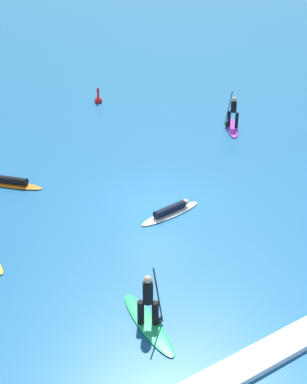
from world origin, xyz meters
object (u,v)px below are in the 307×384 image
(surfer_on_white_board, at_px, (171,211))
(surfer_on_purple_board, at_px, (233,121))
(surfer_on_green_board, at_px, (148,312))
(surfer_on_orange_board, at_px, (10,182))
(marker_buoy, at_px, (98,100))

(surfer_on_white_board, relative_size, surfer_on_purple_board, 1.08)
(surfer_on_white_board, bearing_deg, surfer_on_green_board, -137.66)
(surfer_on_green_board, relative_size, surfer_on_orange_board, 1.18)
(surfer_on_orange_board, bearing_deg, surfer_on_purple_board, -131.53)
(surfer_on_green_board, bearing_deg, surfer_on_white_board, 146.04)
(surfer_on_green_board, bearing_deg, surfer_on_purple_board, 137.73)
(surfer_on_white_board, bearing_deg, surfer_on_purple_board, 28.58)
(surfer_on_purple_board, bearing_deg, surfer_on_green_board, 166.71)
(surfer_on_white_board, height_order, surfer_on_green_board, surfer_on_green_board)
(surfer_on_white_board, bearing_deg, surfer_on_orange_board, 119.78)
(surfer_on_orange_board, relative_size, marker_buoy, 2.58)
(surfer_on_orange_board, bearing_deg, surfer_on_green_board, 139.58)
(surfer_on_white_board, height_order, surfer_on_purple_board, surfer_on_purple_board)
(surfer_on_purple_board, distance_m, surfer_on_orange_board, 12.67)
(surfer_on_white_board, relative_size, surfer_on_green_board, 0.94)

